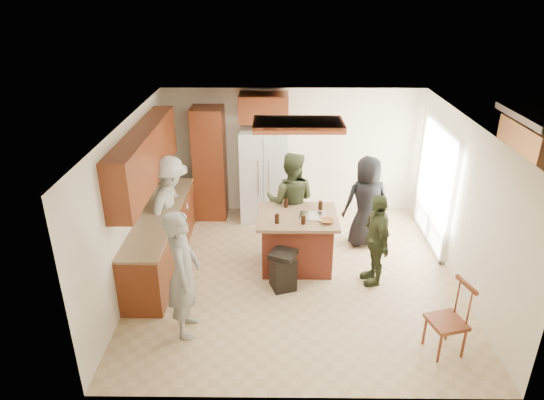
{
  "coord_description": "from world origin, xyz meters",
  "views": [
    {
      "loc": [
        -0.31,
        -6.59,
        4.33
      ],
      "look_at": [
        -0.38,
        0.41,
        1.15
      ],
      "focal_mm": 32.0,
      "sensor_mm": 36.0,
      "label": 1
    }
  ],
  "objects_px": {
    "person_front_left": "(183,274)",
    "kitchen_island": "(297,240)",
    "person_behind_left": "(291,202)",
    "trash_bin": "(283,270)",
    "person_behind_right": "(366,202)",
    "refrigerator": "(264,175)",
    "person_side_right": "(376,239)",
    "person_counter": "(171,207)",
    "spindle_chair": "(448,321)"
  },
  "relations": [
    {
      "from": "person_behind_right",
      "to": "spindle_chair",
      "type": "relative_size",
      "value": 1.65
    },
    {
      "from": "person_front_left",
      "to": "person_side_right",
      "type": "relative_size",
      "value": 1.2
    },
    {
      "from": "refrigerator",
      "to": "person_front_left",
      "type": "bearing_deg",
      "value": -105.48
    },
    {
      "from": "person_behind_left",
      "to": "trash_bin",
      "type": "relative_size",
      "value": 2.8
    },
    {
      "from": "spindle_chair",
      "to": "person_behind_right",
      "type": "bearing_deg",
      "value": 101.88
    },
    {
      "from": "person_behind_right",
      "to": "person_counter",
      "type": "bearing_deg",
      "value": -4.86
    },
    {
      "from": "person_front_left",
      "to": "person_counter",
      "type": "relative_size",
      "value": 1.01
    },
    {
      "from": "person_behind_right",
      "to": "trash_bin",
      "type": "bearing_deg",
      "value": 32.24
    },
    {
      "from": "person_front_left",
      "to": "spindle_chair",
      "type": "height_order",
      "value": "person_front_left"
    },
    {
      "from": "person_behind_left",
      "to": "person_side_right",
      "type": "distance_m",
      "value": 1.66
    },
    {
      "from": "person_behind_right",
      "to": "person_counter",
      "type": "distance_m",
      "value": 3.34
    },
    {
      "from": "person_counter",
      "to": "spindle_chair",
      "type": "xyz_separation_m",
      "value": [
        3.9,
        -2.39,
        -0.43
      ]
    },
    {
      "from": "person_counter",
      "to": "refrigerator",
      "type": "relative_size",
      "value": 0.98
    },
    {
      "from": "person_behind_left",
      "to": "refrigerator",
      "type": "relative_size",
      "value": 0.98
    },
    {
      "from": "person_counter",
      "to": "person_front_left",
      "type": "bearing_deg",
      "value": -153.15
    },
    {
      "from": "person_behind_right",
      "to": "kitchen_island",
      "type": "bearing_deg",
      "value": 20.18
    },
    {
      "from": "person_side_right",
      "to": "refrigerator",
      "type": "distance_m",
      "value": 2.86
    },
    {
      "from": "person_side_right",
      "to": "trash_bin",
      "type": "xyz_separation_m",
      "value": [
        -1.41,
        -0.2,
        -0.42
      ]
    },
    {
      "from": "person_side_right",
      "to": "spindle_chair",
      "type": "bearing_deg",
      "value": 14.3
    },
    {
      "from": "person_front_left",
      "to": "kitchen_island",
      "type": "bearing_deg",
      "value": -47.36
    },
    {
      "from": "person_counter",
      "to": "refrigerator",
      "type": "distance_m",
      "value": 2.09
    },
    {
      "from": "person_behind_right",
      "to": "spindle_chair",
      "type": "xyz_separation_m",
      "value": [
        0.58,
        -2.77,
        -0.37
      ]
    },
    {
      "from": "spindle_chair",
      "to": "person_behind_left",
      "type": "bearing_deg",
      "value": 125.79
    },
    {
      "from": "person_behind_right",
      "to": "trash_bin",
      "type": "xyz_separation_m",
      "value": [
        -1.46,
        -1.4,
        -0.5
      ]
    },
    {
      "from": "kitchen_island",
      "to": "person_behind_right",
      "type": "bearing_deg",
      "value": 31.68
    },
    {
      "from": "kitchen_island",
      "to": "spindle_chair",
      "type": "relative_size",
      "value": 1.29
    },
    {
      "from": "refrigerator",
      "to": "trash_bin",
      "type": "distance_m",
      "value": 2.54
    },
    {
      "from": "person_behind_left",
      "to": "refrigerator",
      "type": "distance_m",
      "value": 1.28
    },
    {
      "from": "person_behind_right",
      "to": "person_counter",
      "type": "relative_size",
      "value": 0.93
    },
    {
      "from": "refrigerator",
      "to": "person_side_right",
      "type": "bearing_deg",
      "value": -52.02
    },
    {
      "from": "person_counter",
      "to": "spindle_chair",
      "type": "relative_size",
      "value": 1.77
    },
    {
      "from": "kitchen_island",
      "to": "trash_bin",
      "type": "xyz_separation_m",
      "value": [
        -0.23,
        -0.64,
        -0.16
      ]
    },
    {
      "from": "spindle_chair",
      "to": "trash_bin",
      "type": "bearing_deg",
      "value": 146.1
    },
    {
      "from": "person_counter",
      "to": "trash_bin",
      "type": "relative_size",
      "value": 2.8
    },
    {
      "from": "person_behind_left",
      "to": "kitchen_island",
      "type": "height_order",
      "value": "person_behind_left"
    },
    {
      "from": "refrigerator",
      "to": "person_behind_right",
      "type": "bearing_deg",
      "value": -30.14
    },
    {
      "from": "person_front_left",
      "to": "person_side_right",
      "type": "distance_m",
      "value": 2.97
    },
    {
      "from": "person_behind_right",
      "to": "spindle_chair",
      "type": "distance_m",
      "value": 2.86
    },
    {
      "from": "kitchen_island",
      "to": "person_behind_left",
      "type": "bearing_deg",
      "value": 97.56
    },
    {
      "from": "refrigerator",
      "to": "spindle_chair",
      "type": "relative_size",
      "value": 1.81
    },
    {
      "from": "person_side_right",
      "to": "person_behind_left",
      "type": "bearing_deg",
      "value": -137.63
    },
    {
      "from": "refrigerator",
      "to": "spindle_chair",
      "type": "bearing_deg",
      "value": -57.99
    },
    {
      "from": "person_counter",
      "to": "trash_bin",
      "type": "bearing_deg",
      "value": -107.27
    },
    {
      "from": "person_front_left",
      "to": "trash_bin",
      "type": "height_order",
      "value": "person_front_left"
    },
    {
      "from": "person_behind_left",
      "to": "person_behind_right",
      "type": "height_order",
      "value": "person_behind_left"
    },
    {
      "from": "person_behind_left",
      "to": "person_counter",
      "type": "height_order",
      "value": "person_counter"
    },
    {
      "from": "person_side_right",
      "to": "spindle_chair",
      "type": "relative_size",
      "value": 1.49
    },
    {
      "from": "kitchen_island",
      "to": "spindle_chair",
      "type": "bearing_deg",
      "value": -47.86
    },
    {
      "from": "trash_bin",
      "to": "spindle_chair",
      "type": "relative_size",
      "value": 0.63
    },
    {
      "from": "person_behind_left",
      "to": "person_counter",
      "type": "bearing_deg",
      "value": 15.08
    }
  ]
}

